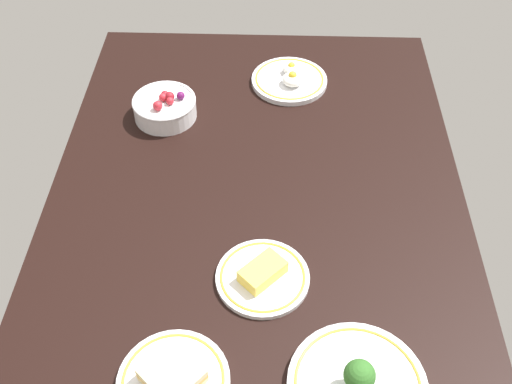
# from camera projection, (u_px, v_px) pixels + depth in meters

# --- Properties ---
(dining_table) EXTENTS (1.21, 0.85, 0.04)m
(dining_table) POSITION_uv_depth(u_px,v_px,m) (256.00, 205.00, 1.24)
(dining_table) COLOR black
(dining_table) RESTS_ON ground
(plate_cheese) EXTENTS (0.17, 0.17, 0.04)m
(plate_cheese) POSITION_uv_depth(u_px,v_px,m) (263.00, 276.00, 1.08)
(plate_cheese) COLOR silver
(plate_cheese) RESTS_ON dining_table
(plate_eggs) EXTENTS (0.19, 0.19, 0.05)m
(plate_eggs) POSITION_uv_depth(u_px,v_px,m) (290.00, 79.00, 1.48)
(plate_eggs) COLOR silver
(plate_eggs) RESTS_ON dining_table
(plate_sandwich) EXTENTS (0.18, 0.18, 0.05)m
(plate_sandwich) POSITION_uv_depth(u_px,v_px,m) (173.00, 380.00, 0.94)
(plate_sandwich) COLOR silver
(plate_sandwich) RESTS_ON dining_table
(bowl_berries) EXTENTS (0.15, 0.15, 0.07)m
(bowl_berries) POSITION_uv_depth(u_px,v_px,m) (165.00, 107.00, 1.39)
(bowl_berries) COLOR silver
(bowl_berries) RESTS_ON dining_table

